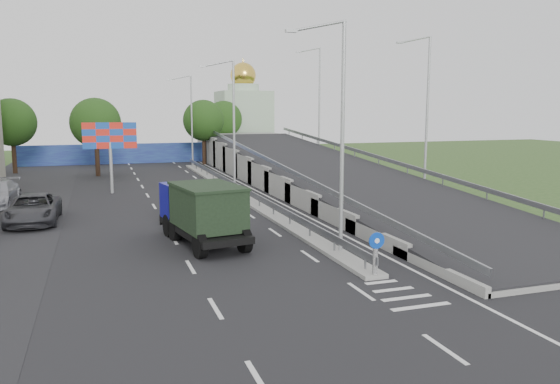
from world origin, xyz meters
name	(u,v)px	position (x,y,z in m)	size (l,w,h in m)	color
ground	(405,298)	(0.00, 0.00, 0.00)	(160.00, 160.00, 0.00)	#2D4C1E
road_surface	(209,206)	(-3.00, 20.00, 0.00)	(26.00, 90.00, 0.04)	black
median	(237,194)	(0.00, 24.00, 0.10)	(1.00, 44.00, 0.20)	gray
overpass_ramp	(328,169)	(7.50, 24.00, 1.75)	(10.00, 50.00, 3.50)	gray
median_guardrail	(237,186)	(0.00, 24.00, 0.75)	(0.09, 44.00, 0.71)	gray
sign_bollard	(376,253)	(0.00, 2.17, 1.03)	(0.64, 0.23, 1.67)	black
lamp_post_near	(339,125)	(0.11, 6.00, 5.81)	(2.74, 0.18, 10.08)	#B2B5B7
lamp_post_mid	(232,118)	(0.11, 26.00, 5.81)	(2.74, 0.18, 10.08)	#B2B5B7
lamp_post_far	(190,115)	(0.11, 46.00, 5.81)	(2.74, 0.18, 10.08)	#B2B5B7
blue_wall	(149,153)	(-4.00, 52.00, 1.20)	(30.00, 0.50, 2.40)	navy
church	(244,118)	(10.00, 60.00, 5.31)	(7.00, 7.00, 13.80)	#B2CCAD
billboard	(110,140)	(-9.00, 28.00, 4.19)	(4.00, 0.24, 5.50)	#B2B5B7
tree_left_mid	(96,123)	(-10.00, 40.00, 5.18)	(4.80, 4.80, 7.60)	black
tree_median_far	(203,121)	(2.00, 48.00, 5.18)	(4.80, 4.80, 7.60)	black
tree_left_far	(12,122)	(-18.00, 45.00, 5.18)	(4.80, 4.80, 7.60)	black
tree_ramp_far	(224,119)	(6.00, 55.00, 5.18)	(4.80, 4.80, 7.60)	black
dump_truck	(202,210)	(-5.25, 10.05, 1.65)	(3.51, 7.08, 2.99)	black
parked_car_c	(33,209)	(-13.61, 17.80, 0.83)	(2.74, 5.95, 1.65)	#323237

